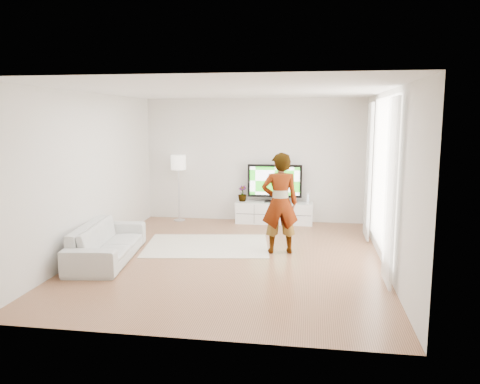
# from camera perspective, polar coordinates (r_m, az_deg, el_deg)

# --- Properties ---
(floor) EXTENTS (6.00, 6.00, 0.00)m
(floor) POSITION_cam_1_polar(r_m,az_deg,el_deg) (8.07, -1.01, -8.00)
(floor) COLOR #A26C49
(floor) RESTS_ON ground
(ceiling) EXTENTS (6.00, 6.00, 0.00)m
(ceiling) POSITION_cam_1_polar(r_m,az_deg,el_deg) (7.73, -1.07, 12.26)
(ceiling) COLOR white
(ceiling) RESTS_ON wall_back
(wall_left) EXTENTS (0.02, 6.00, 2.80)m
(wall_left) POSITION_cam_1_polar(r_m,az_deg,el_deg) (8.56, -17.77, 2.14)
(wall_left) COLOR silver
(wall_left) RESTS_ON floor
(wall_right) EXTENTS (0.02, 6.00, 2.80)m
(wall_right) POSITION_cam_1_polar(r_m,az_deg,el_deg) (7.76, 17.48, 1.47)
(wall_right) COLOR silver
(wall_right) RESTS_ON floor
(wall_back) EXTENTS (5.00, 0.02, 2.80)m
(wall_back) POSITION_cam_1_polar(r_m,az_deg,el_deg) (10.73, 1.69, 3.88)
(wall_back) COLOR silver
(wall_back) RESTS_ON floor
(wall_front) EXTENTS (5.00, 0.02, 2.80)m
(wall_front) POSITION_cam_1_polar(r_m,az_deg,el_deg) (4.89, -7.03, -2.44)
(wall_front) COLOR silver
(wall_front) RESTS_ON floor
(window) EXTENTS (0.01, 2.60, 2.50)m
(window) POSITION_cam_1_polar(r_m,az_deg,el_deg) (8.04, 17.04, 2.11)
(window) COLOR white
(window) RESTS_ON wall_right
(curtain_near) EXTENTS (0.04, 0.70, 2.60)m
(curtain_near) POSITION_cam_1_polar(r_m,az_deg,el_deg) (6.77, 17.88, -0.03)
(curtain_near) COLOR white
(curtain_near) RESTS_ON floor
(curtain_far) EXTENTS (0.04, 0.70, 2.60)m
(curtain_far) POSITION_cam_1_polar(r_m,az_deg,el_deg) (9.33, 15.40, 2.47)
(curtain_far) COLOR white
(curtain_far) RESTS_ON floor
(media_console) EXTENTS (1.72, 0.49, 0.48)m
(media_console) POSITION_cam_1_polar(r_m,az_deg,el_deg) (10.62, 4.19, -2.52)
(media_console) COLOR white
(media_console) RESTS_ON floor
(television) EXTENTS (1.22, 0.24, 0.85)m
(television) POSITION_cam_1_polar(r_m,az_deg,el_deg) (10.53, 4.25, 1.26)
(television) COLOR black
(television) RESTS_ON media_console
(game_console) EXTENTS (0.06, 0.17, 0.23)m
(game_console) POSITION_cam_1_polar(r_m,az_deg,el_deg) (10.52, 8.30, -0.73)
(game_console) COLOR white
(game_console) RESTS_ON media_console
(potted_plant) EXTENTS (0.27, 0.27, 0.36)m
(potted_plant) POSITION_cam_1_polar(r_m,az_deg,el_deg) (10.62, 0.29, -0.17)
(potted_plant) COLOR #3F7238
(potted_plant) RESTS_ON media_console
(rug) EXTENTS (2.46, 1.93, 0.01)m
(rug) POSITION_cam_1_polar(r_m,az_deg,el_deg) (8.81, -4.06, -6.51)
(rug) COLOR beige
(rug) RESTS_ON floor
(player) EXTENTS (0.72, 0.55, 1.77)m
(player) POSITION_cam_1_polar(r_m,az_deg,el_deg) (8.17, 4.89, -1.36)
(player) COLOR #334772
(player) RESTS_ON rug
(sofa) EXTENTS (1.08, 2.19, 0.61)m
(sofa) POSITION_cam_1_polar(r_m,az_deg,el_deg) (8.19, -15.87, -5.87)
(sofa) COLOR silver
(sofa) RESTS_ON floor
(floor_lamp) EXTENTS (0.34, 0.34, 1.52)m
(floor_lamp) POSITION_cam_1_polar(r_m,az_deg,el_deg) (10.79, -7.53, 3.25)
(floor_lamp) COLOR silver
(floor_lamp) RESTS_ON floor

